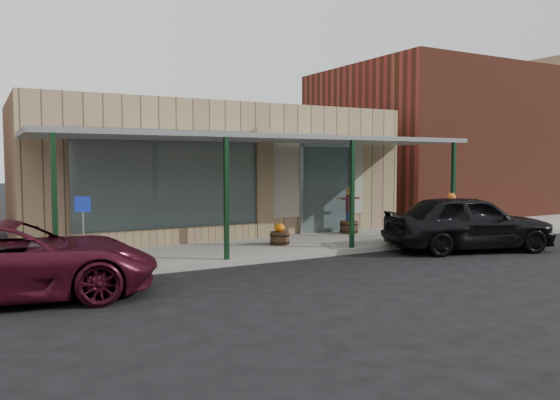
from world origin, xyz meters
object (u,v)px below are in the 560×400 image
barrel_scarecrow (349,217)px  handicap_sign (83,223)px  parked_sedan (468,222)px  barrel_pumpkin (280,237)px  car_maroon (9,260)px

barrel_scarecrow → handicap_sign: handicap_sign is taller
barrel_scarecrow → parked_sedan: (1.33, -3.61, 0.12)m
handicap_sign → barrel_pumpkin: bearing=26.2°
car_maroon → barrel_pumpkin: bearing=-61.4°
parked_sedan → handicap_sign: bearing=99.3°
car_maroon → parked_sedan: bearing=-81.9°
parked_sedan → car_maroon: bearing=106.9°
handicap_sign → car_maroon: (-1.45, -1.29, -0.45)m
barrel_scarecrow → barrel_pumpkin: barrel_scarecrow is taller
barrel_pumpkin → parked_sedan: bearing=-30.2°
barrel_scarecrow → parked_sedan: barrel_scarecrow is taller
parked_sedan → car_maroon: size_ratio=0.96×
barrel_pumpkin → parked_sedan: 5.15m
barrel_scarecrow → handicap_sign: (-8.43, -2.17, 0.49)m
barrel_scarecrow → car_maroon: bearing=-142.9°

